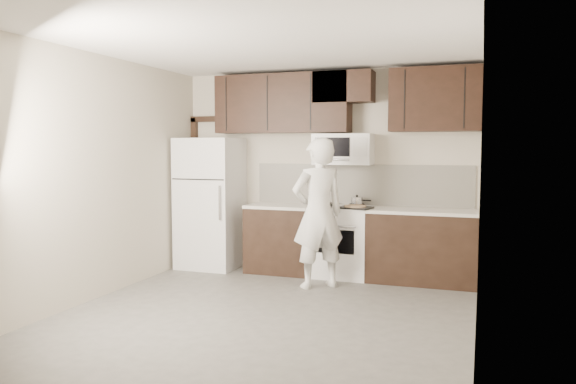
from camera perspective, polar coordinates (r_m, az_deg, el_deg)
The scene contains 14 objects.
floor at distance 5.74m, azimuth -2.43°, elevation -12.43°, with size 4.50×4.50×0.00m, color #514F4C.
back_wall at distance 7.63m, azimuth 3.76°, elevation 2.11°, with size 4.00×4.00×0.00m, color #B9B19D.
ceiling at distance 5.58m, azimuth -2.52°, elevation 15.13°, with size 4.50×4.50×0.00m, color white.
counter_run at distance 7.28m, azimuth 7.67°, elevation -5.12°, with size 2.95×0.64×0.91m.
stove at distance 7.35m, azimuth 5.34°, elevation -4.97°, with size 0.76×0.66×0.94m.
backsplash at distance 7.51m, azimuth 7.41°, elevation 0.75°, with size 2.90×0.02×0.54m, color silver.
upper_cabinets at distance 7.42m, azimuth 5.01°, elevation 9.24°, with size 3.48×0.35×0.78m.
microwave at distance 7.36m, azimuth 5.63°, elevation 4.35°, with size 0.76×0.42×0.40m.
refrigerator at distance 7.89m, azimuth -7.89°, elevation -1.12°, with size 0.80×0.76×1.80m.
door_trim at distance 8.32m, azimuth -9.18°, elevation 1.57°, with size 0.50×0.08×2.12m.
saucepan at distance 7.39m, azimuth 7.03°, elevation -0.95°, with size 0.27×0.15×0.15m.
baking_tray at distance 7.07m, azimuth 6.84°, elevation -1.59°, with size 0.40×0.30×0.02m, color black.
pizza at distance 7.07m, azimuth 6.84°, elevation -1.43°, with size 0.27×0.27×0.02m, color #C8AE86.
person at distance 6.67m, azimuth 3.08°, elevation -2.16°, with size 0.65×0.43×1.79m, color silver.
Camera 1 is at (2.02, -5.10, 1.68)m, focal length 35.00 mm.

